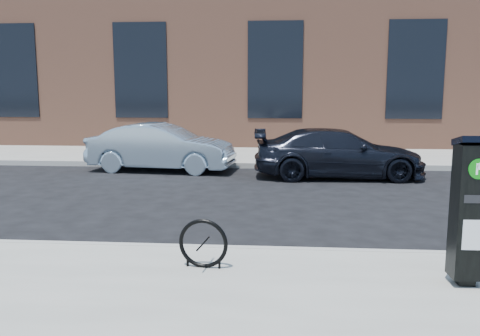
# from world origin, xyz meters

# --- Properties ---
(ground) EXTENTS (120.00, 120.00, 0.00)m
(ground) POSITION_xyz_m (0.00, 0.00, 0.00)
(ground) COLOR black
(ground) RESTS_ON ground
(sidewalk_far) EXTENTS (60.00, 12.00, 0.15)m
(sidewalk_far) POSITION_xyz_m (0.00, 14.00, 0.07)
(sidewalk_far) COLOR gray
(sidewalk_far) RESTS_ON ground
(curb_near) EXTENTS (60.00, 0.12, 0.16)m
(curb_near) POSITION_xyz_m (0.00, -0.02, 0.07)
(curb_near) COLOR #9E9B93
(curb_near) RESTS_ON ground
(curb_far) EXTENTS (60.00, 0.12, 0.16)m
(curb_far) POSITION_xyz_m (0.00, 8.02, 0.07)
(curb_far) COLOR #9E9B93
(curb_far) RESTS_ON ground
(building) EXTENTS (28.00, 10.05, 8.25)m
(building) POSITION_xyz_m (-0.00, 17.00, 4.15)
(building) COLOR #985E45
(building) RESTS_ON ground
(parking_kiosk) EXTENTS (0.40, 0.35, 1.71)m
(parking_kiosk) POSITION_xyz_m (2.35, -1.17, 1.03)
(parking_kiosk) COLOR black
(parking_kiosk) RESTS_ON sidewalk_near
(bike_rack) EXTENTS (0.63, 0.13, 0.62)m
(bike_rack) POSITION_xyz_m (-0.70, -0.87, 0.45)
(bike_rack) COLOR black
(bike_rack) RESTS_ON sidewalk_near
(car_silver) EXTENTS (4.24, 1.83, 1.36)m
(car_silver) POSITION_xyz_m (-3.16, 7.33, 0.68)
(car_silver) COLOR #95ACBE
(car_silver) RESTS_ON ground
(car_dark) EXTENTS (4.53, 1.99, 1.30)m
(car_dark) POSITION_xyz_m (1.77, 6.64, 0.65)
(car_dark) COLOR black
(car_dark) RESTS_ON ground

